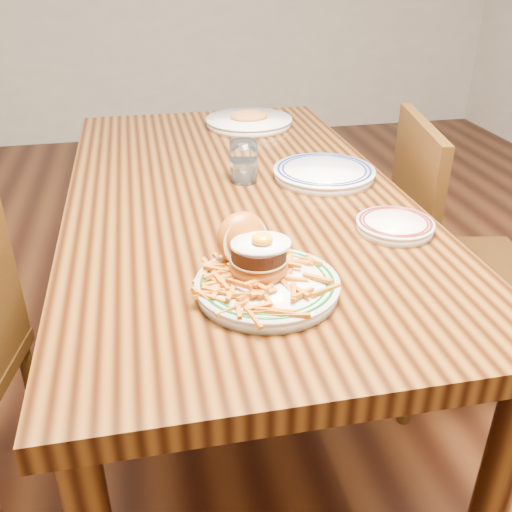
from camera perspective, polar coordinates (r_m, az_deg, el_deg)
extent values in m
plane|color=black|center=(1.91, -1.71, -14.70)|extent=(6.00, 6.00, 0.00)
cube|color=black|center=(1.50, -2.11, 5.76)|extent=(0.85, 1.60, 0.05)
cylinder|color=black|center=(2.32, -14.07, 3.35)|extent=(0.07, 0.07, 0.70)
cylinder|color=black|center=(1.29, 22.25, -22.31)|extent=(0.07, 0.07, 0.70)
cylinder|color=black|center=(2.39, 3.65, 4.97)|extent=(0.07, 0.07, 0.70)
cylinder|color=#41250D|center=(1.78, -21.28, -13.03)|extent=(0.04, 0.04, 0.37)
cube|color=#41250D|center=(1.85, 20.13, -1.65)|extent=(0.49, 0.49, 0.04)
cube|color=#41250D|center=(1.69, 15.47, 5.41)|extent=(0.11, 0.42, 0.45)
cylinder|color=#41250D|center=(2.17, 22.11, -4.29)|extent=(0.04, 0.04, 0.41)
cylinder|color=#41250D|center=(2.06, 12.85, -4.57)|extent=(0.04, 0.04, 0.41)
cylinder|color=#41250D|center=(1.78, 15.24, -10.89)|extent=(0.04, 0.04, 0.41)
cylinder|color=white|center=(1.04, 1.13, -3.24)|extent=(0.26, 0.26, 0.02)
cylinder|color=white|center=(1.04, 1.14, -2.63)|extent=(0.26, 0.26, 0.01)
torus|color=#0C4512|center=(1.04, 1.14, -2.54)|extent=(0.25, 0.25, 0.01)
torus|color=#0C4512|center=(1.04, 1.14, -2.54)|extent=(0.22, 0.22, 0.01)
ellipsoid|color=#924A12|center=(1.05, 0.27, -1.13)|extent=(0.11, 0.11, 0.05)
cylinder|color=#D1BD82|center=(1.04, 0.27, -0.25)|extent=(0.11, 0.11, 0.00)
cylinder|color=black|center=(1.04, 0.27, 0.47)|extent=(0.10, 0.10, 0.03)
ellipsoid|color=white|center=(1.03, 0.50, 1.24)|extent=(0.11, 0.09, 0.01)
ellipsoid|color=#FF8F05|center=(1.02, 0.63, 1.71)|extent=(0.04, 0.04, 0.02)
ellipsoid|color=#924A12|center=(1.09, -1.34, 1.72)|extent=(0.13, 0.12, 0.12)
cylinder|color=#D1BD82|center=(1.07, -0.93, 1.28)|extent=(0.10, 0.06, 0.09)
cylinder|color=white|center=(1.31, 13.70, 2.80)|extent=(0.17, 0.17, 0.02)
cylinder|color=white|center=(1.30, 13.76, 3.27)|extent=(0.17, 0.17, 0.01)
torus|color=#5D1715|center=(1.30, 13.77, 3.35)|extent=(0.16, 0.16, 0.01)
torus|color=#5D1715|center=(1.30, 13.77, 3.35)|extent=(0.15, 0.15, 0.01)
cube|color=silver|center=(1.32, 14.37, 3.55)|extent=(0.10, 0.07, 0.00)
cylinder|color=white|center=(1.58, 6.80, 8.07)|extent=(0.27, 0.27, 0.02)
cylinder|color=white|center=(1.57, 6.83, 8.53)|extent=(0.28, 0.28, 0.01)
torus|color=#101B51|center=(1.57, 6.84, 8.60)|extent=(0.26, 0.26, 0.01)
torus|color=#101B51|center=(1.57, 6.84, 8.60)|extent=(0.23, 0.23, 0.01)
cylinder|color=white|center=(1.53, -1.23, 9.43)|extent=(0.07, 0.07, 0.11)
cylinder|color=silver|center=(1.54, -1.22, 8.53)|extent=(0.06, 0.06, 0.05)
cylinder|color=white|center=(2.05, -0.70, 13.16)|extent=(0.30, 0.30, 0.02)
cylinder|color=white|center=(2.05, -0.71, 13.54)|extent=(0.30, 0.30, 0.01)
ellipsoid|color=#A87030|center=(2.04, -0.71, 13.81)|extent=(0.13, 0.11, 0.04)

